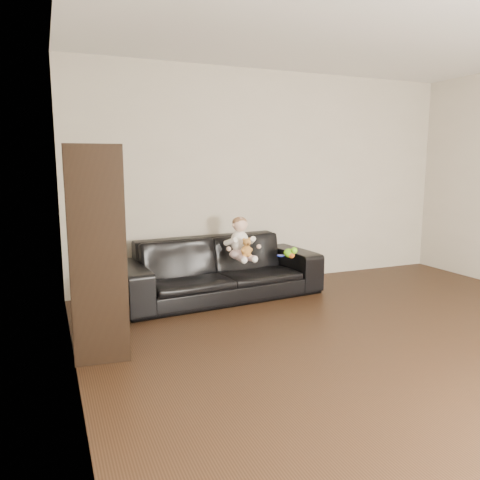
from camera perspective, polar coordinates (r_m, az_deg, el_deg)
name	(u,v)px	position (r m, az deg, el deg)	size (l,w,h in m)	color
floor	(431,361)	(3.95, 22.27, -13.52)	(5.50, 5.50, 0.00)	black
wall_back	(271,178)	(5.91, 3.84, 7.52)	(5.00, 5.00, 0.00)	#BAB09C
wall_left	(73,200)	(2.54, -19.64, 4.58)	(5.50, 5.50, 0.00)	#BAB09C
sofa	(219,268)	(5.22, -2.56, -3.47)	(2.25, 0.88, 0.66)	black
cabinet	(98,251)	(3.79, -16.91, -1.34)	(0.41, 0.56, 1.62)	black
shelf_item	(99,204)	(3.74, -16.87, 4.18)	(0.18, 0.25, 0.28)	silver
baby	(240,241)	(5.12, 0.06, -0.13)	(0.33, 0.41, 0.48)	silver
teddy_bear	(247,248)	(5.01, 0.80, -0.96)	(0.12, 0.12, 0.21)	#B37733
toy_green	(289,253)	(5.31, 6.03, -1.59)	(0.12, 0.15, 0.10)	#7BEB1B
toy_rattle	(292,255)	(5.27, 6.30, -1.85)	(0.07, 0.07, 0.07)	#D35F18
toy_blue_disc	(281,256)	(5.38, 4.99, -1.91)	(0.09, 0.09, 0.01)	#1B2FDA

